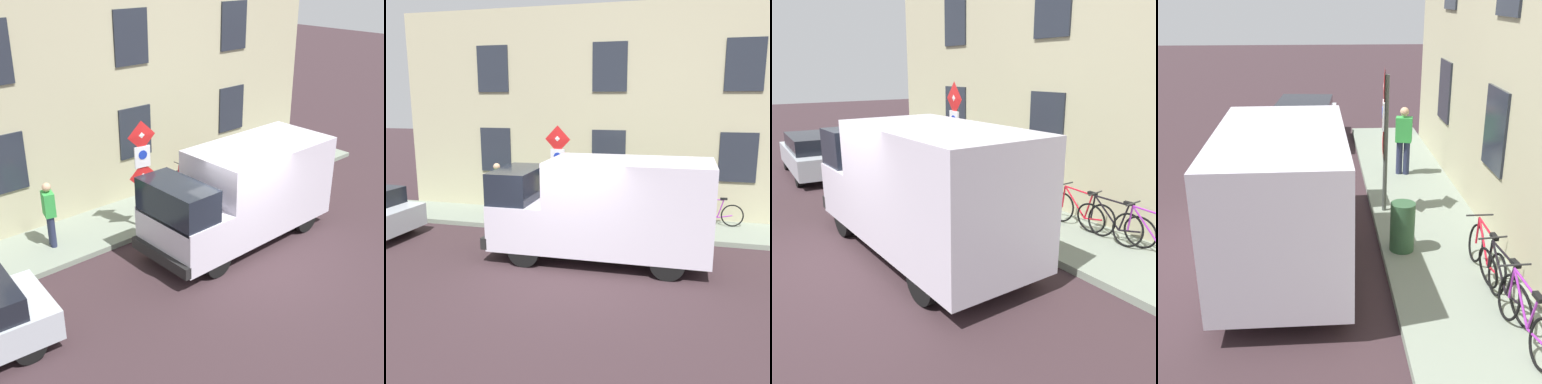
# 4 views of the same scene
# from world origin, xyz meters

# --- Properties ---
(ground_plane) EXTENTS (80.00, 80.00, 0.00)m
(ground_plane) POSITION_xyz_m (0.00, 0.00, 0.00)
(ground_plane) COLOR #342529
(sidewalk_slab) EXTENTS (2.11, 16.40, 0.14)m
(sidewalk_slab) POSITION_xyz_m (3.98, 0.00, 0.07)
(sidewalk_slab) COLOR gray
(sidewalk_slab) RESTS_ON ground_plane
(building_facade) EXTENTS (0.75, 14.40, 6.74)m
(building_facade) POSITION_xyz_m (5.39, 0.00, 3.37)
(building_facade) COLOR #AFAA87
(building_facade) RESTS_ON ground_plane
(sign_post_stacked) EXTENTS (0.18, 0.56, 2.89)m
(sign_post_stacked) POSITION_xyz_m (3.13, 1.13, 1.98)
(sign_post_stacked) COLOR #474C47
(sign_post_stacked) RESTS_ON sidewalk_slab
(delivery_van) EXTENTS (2.08, 5.36, 2.50)m
(delivery_van) POSITION_xyz_m (1.23, -0.64, 1.33)
(delivery_van) COLOR silver
(delivery_van) RESTS_ON ground_plane
(parked_hatchback) EXTENTS (2.09, 4.14, 1.38)m
(parked_hatchback) POSITION_xyz_m (1.37, 6.87, 0.73)
(parked_hatchback) COLOR #AEB5BE
(parked_hatchback) RESTS_ON ground_plane
(bicycle_purple) EXTENTS (0.46, 1.71, 0.89)m
(bicycle_purple) POSITION_xyz_m (4.49, -3.35, 0.51)
(bicycle_purple) COLOR black
(bicycle_purple) RESTS_ON sidewalk_slab
(bicycle_black) EXTENTS (0.46, 1.71, 0.89)m
(bicycle_black) POSITION_xyz_m (4.49, -2.51, 0.51)
(bicycle_black) COLOR black
(bicycle_black) RESTS_ON sidewalk_slab
(bicycle_red) EXTENTS (0.46, 1.71, 0.89)m
(bicycle_red) POSITION_xyz_m (4.49, -1.67, 0.51)
(bicycle_red) COLOR black
(bicycle_red) RESTS_ON sidewalk_slab
(pedestrian) EXTENTS (0.45, 0.35, 1.72)m
(pedestrian) POSITION_xyz_m (3.92, 3.44, 1.07)
(pedestrian) COLOR #262B47
(pedestrian) RESTS_ON sidewalk_slab
(litter_bin) EXTENTS (0.44, 0.44, 0.90)m
(litter_bin) POSITION_xyz_m (3.27, -0.68, 0.59)
(litter_bin) COLOR #2D5133
(litter_bin) RESTS_ON sidewalk_slab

